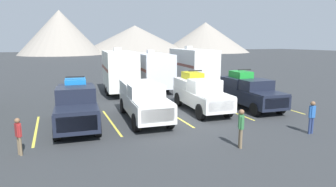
{
  "coord_description": "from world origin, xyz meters",
  "views": [
    {
      "loc": [
        -6.61,
        -15.01,
        4.47
      ],
      "look_at": [
        0.0,
        1.62,
        1.2
      ],
      "focal_mm": 30.63,
      "sensor_mm": 36.0,
      "label": 1
    }
  ],
  "objects_px": {
    "camper_trailer_a": "(119,70)",
    "pickup_truck_b": "(143,100)",
    "pickup_truck_c": "(200,93)",
    "pickup_truck_d": "(250,91)",
    "person_b": "(18,134)",
    "person_c": "(241,126)",
    "camper_trailer_c": "(192,66)",
    "camper_trailer_b": "(153,70)",
    "person_a": "(312,115)",
    "pickup_truck_a": "(77,104)"
  },
  "relations": [
    {
      "from": "pickup_truck_b",
      "to": "camper_trailer_b",
      "type": "bearing_deg",
      "value": 67.99
    },
    {
      "from": "pickup_truck_d",
      "to": "camper_trailer_c",
      "type": "relative_size",
      "value": 0.63
    },
    {
      "from": "person_c",
      "to": "pickup_truck_d",
      "type": "bearing_deg",
      "value": 50.15
    },
    {
      "from": "camper_trailer_b",
      "to": "person_c",
      "type": "distance_m",
      "value": 15.04
    },
    {
      "from": "pickup_truck_d",
      "to": "camper_trailer_b",
      "type": "distance_m",
      "value": 9.77
    },
    {
      "from": "pickup_truck_c",
      "to": "camper_trailer_c",
      "type": "distance_m",
      "value": 9.64
    },
    {
      "from": "pickup_truck_a",
      "to": "camper_trailer_a",
      "type": "relative_size",
      "value": 0.78
    },
    {
      "from": "camper_trailer_a",
      "to": "pickup_truck_b",
      "type": "bearing_deg",
      "value": -93.39
    },
    {
      "from": "camper_trailer_b",
      "to": "person_c",
      "type": "height_order",
      "value": "camper_trailer_b"
    },
    {
      "from": "pickup_truck_a",
      "to": "pickup_truck_c",
      "type": "bearing_deg",
      "value": 4.66
    },
    {
      "from": "camper_trailer_b",
      "to": "person_c",
      "type": "bearing_deg",
      "value": -94.47
    },
    {
      "from": "camper_trailer_a",
      "to": "person_b",
      "type": "relative_size",
      "value": 4.98
    },
    {
      "from": "person_c",
      "to": "person_b",
      "type": "bearing_deg",
      "value": 163.44
    },
    {
      "from": "pickup_truck_c",
      "to": "person_c",
      "type": "distance_m",
      "value": 6.78
    },
    {
      "from": "pickup_truck_c",
      "to": "person_a",
      "type": "relative_size",
      "value": 3.49
    },
    {
      "from": "pickup_truck_c",
      "to": "person_b",
      "type": "relative_size",
      "value": 3.73
    },
    {
      "from": "camper_trailer_a",
      "to": "camper_trailer_b",
      "type": "height_order",
      "value": "camper_trailer_a"
    },
    {
      "from": "pickup_truck_b",
      "to": "pickup_truck_d",
      "type": "distance_m",
      "value": 7.51
    },
    {
      "from": "camper_trailer_a",
      "to": "person_c",
      "type": "xyz_separation_m",
      "value": [
        1.97,
        -14.66,
        -1.1
      ]
    },
    {
      "from": "camper_trailer_b",
      "to": "person_a",
      "type": "bearing_deg",
      "value": -77.8
    },
    {
      "from": "camper_trailer_a",
      "to": "person_a",
      "type": "distance_m",
      "value": 15.73
    },
    {
      "from": "camper_trailer_b",
      "to": "camper_trailer_a",
      "type": "bearing_deg",
      "value": -174.53
    },
    {
      "from": "camper_trailer_a",
      "to": "pickup_truck_c",
      "type": "bearing_deg",
      "value": -66.5
    },
    {
      "from": "pickup_truck_d",
      "to": "person_b",
      "type": "height_order",
      "value": "pickup_truck_d"
    },
    {
      "from": "person_a",
      "to": "pickup_truck_b",
      "type": "bearing_deg",
      "value": 140.53
    },
    {
      "from": "pickup_truck_b",
      "to": "pickup_truck_d",
      "type": "bearing_deg",
      "value": 0.75
    },
    {
      "from": "pickup_truck_a",
      "to": "person_c",
      "type": "distance_m",
      "value": 8.59
    },
    {
      "from": "pickup_truck_a",
      "to": "camper_trailer_b",
      "type": "height_order",
      "value": "camper_trailer_b"
    },
    {
      "from": "pickup_truck_d",
      "to": "camper_trailer_c",
      "type": "xyz_separation_m",
      "value": [
        0.35,
        9.38,
        0.96
      ]
    },
    {
      "from": "pickup_truck_c",
      "to": "person_a",
      "type": "distance_m",
      "value": 6.91
    },
    {
      "from": "camper_trailer_c",
      "to": "person_c",
      "type": "distance_m",
      "value": 16.35
    },
    {
      "from": "pickup_truck_d",
      "to": "camper_trailer_c",
      "type": "height_order",
      "value": "camper_trailer_c"
    },
    {
      "from": "pickup_truck_a",
      "to": "person_a",
      "type": "xyz_separation_m",
      "value": [
        10.51,
        -5.68,
        -0.25
      ]
    },
    {
      "from": "camper_trailer_b",
      "to": "camper_trailer_c",
      "type": "height_order",
      "value": "camper_trailer_c"
    },
    {
      "from": "camper_trailer_b",
      "to": "pickup_truck_b",
      "type": "bearing_deg",
      "value": -112.01
    },
    {
      "from": "pickup_truck_a",
      "to": "camper_trailer_a",
      "type": "distance_m",
      "value": 9.69
    },
    {
      "from": "pickup_truck_b",
      "to": "camper_trailer_c",
      "type": "height_order",
      "value": "camper_trailer_c"
    },
    {
      "from": "pickup_truck_d",
      "to": "pickup_truck_a",
      "type": "bearing_deg",
      "value": -179.78
    },
    {
      "from": "pickup_truck_c",
      "to": "pickup_truck_d",
      "type": "bearing_deg",
      "value": -9.53
    },
    {
      "from": "pickup_truck_c",
      "to": "person_c",
      "type": "bearing_deg",
      "value": -103.1
    },
    {
      "from": "pickup_truck_a",
      "to": "camper_trailer_b",
      "type": "xyz_separation_m",
      "value": [
        7.34,
        8.99,
        0.75
      ]
    },
    {
      "from": "person_b",
      "to": "person_c",
      "type": "bearing_deg",
      "value": -16.56
    },
    {
      "from": "camper_trailer_c",
      "to": "pickup_truck_b",
      "type": "bearing_deg",
      "value": -129.65
    },
    {
      "from": "camper_trailer_c",
      "to": "person_b",
      "type": "xyz_separation_m",
      "value": [
        -14.0,
        -12.83,
        -1.23
      ]
    },
    {
      "from": "camper_trailer_b",
      "to": "person_c",
      "type": "relative_size",
      "value": 4.38
    },
    {
      "from": "pickup_truck_b",
      "to": "person_c",
      "type": "bearing_deg",
      "value": -67.22
    },
    {
      "from": "pickup_truck_c",
      "to": "camper_trailer_a",
      "type": "distance_m",
      "value": 8.83
    },
    {
      "from": "pickup_truck_c",
      "to": "camper_trailer_c",
      "type": "bearing_deg",
      "value": 66.45
    },
    {
      "from": "pickup_truck_c",
      "to": "person_c",
      "type": "height_order",
      "value": "pickup_truck_c"
    },
    {
      "from": "pickup_truck_a",
      "to": "pickup_truck_d",
      "type": "xyz_separation_m",
      "value": [
        11.19,
        0.04,
        -0.04
      ]
    }
  ]
}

